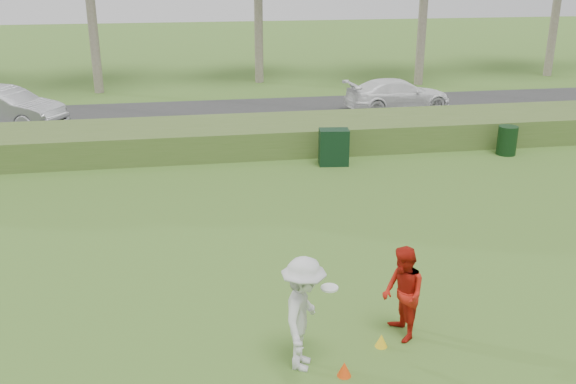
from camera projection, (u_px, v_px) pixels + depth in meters
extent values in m
plane|color=#3C6822|center=(329.00, 346.00, 10.64)|extent=(120.00, 120.00, 0.00)
cube|color=#446327|center=(248.00, 136.00, 21.61)|extent=(80.00, 3.00, 0.90)
cube|color=#2D2D2D|center=(235.00, 115.00, 26.38)|extent=(80.00, 6.00, 0.06)
imported|color=silver|center=(303.00, 314.00, 9.82)|extent=(1.09, 1.38, 1.87)
cylinder|color=white|center=(329.00, 288.00, 9.74)|extent=(0.27, 0.27, 0.03)
imported|color=#B51A0F|center=(403.00, 294.00, 10.64)|extent=(0.67, 0.83, 1.64)
cone|color=#FE480D|center=(344.00, 369.00, 9.85)|extent=(0.22, 0.22, 0.24)
cone|color=yellow|center=(381.00, 340.00, 10.60)|extent=(0.21, 0.21, 0.23)
cube|color=black|center=(334.00, 147.00, 19.91)|extent=(0.96, 0.67, 1.13)
cylinder|color=black|center=(507.00, 140.00, 20.99)|extent=(0.83, 0.83, 0.95)
imported|color=silver|center=(5.00, 108.00, 24.15)|extent=(4.74, 3.32, 1.48)
imported|color=white|center=(398.00, 95.00, 26.91)|extent=(4.64, 2.23, 1.30)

